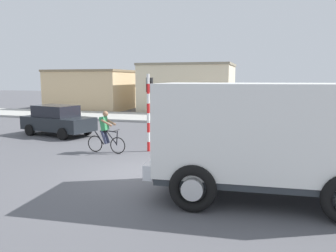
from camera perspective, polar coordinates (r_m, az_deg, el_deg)
name	(u,v)px	position (r m, az deg, el deg)	size (l,w,h in m)	color
ground_plane	(143,174)	(10.74, -4.35, -8.16)	(120.00, 120.00, 0.00)	#56565B
sidewalk_far	(211,119)	(24.16, 7.47, 1.13)	(80.00, 5.00, 0.16)	#ADADA8
truck_foreground	(264,133)	(8.57, 16.11, -1.21)	(5.57, 3.10, 2.90)	white
cyclist	(106,132)	(13.71, -10.66, -1.00)	(1.73, 0.50, 1.72)	black
traffic_light_pole	(149,102)	(13.72, -3.30, 4.20)	(0.24, 0.43, 3.20)	red
car_red_near	(242,118)	(19.30, 12.58, 1.43)	(4.25, 2.43, 1.60)	red
car_white_mid	(58,120)	(18.63, -18.43, 0.97)	(4.29, 2.60, 1.60)	#1E2328
pedestrian_near_kerb	(180,118)	(18.50, 2.09, 1.44)	(0.34, 0.22, 1.62)	#2D334C
building_corner_left	(96,89)	(34.23, -12.26, 6.15)	(7.44, 7.60, 3.82)	#D1B284
building_mid_block	(188,88)	(30.26, 3.44, 6.54)	(8.02, 5.91, 4.31)	beige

